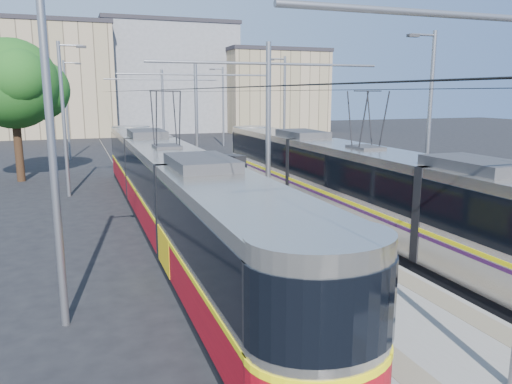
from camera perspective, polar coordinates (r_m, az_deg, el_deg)
name	(u,v)px	position (r m, az deg, el deg)	size (l,w,h in m)	color
ground	(383,312)	(13.31, 14.27, -13.19)	(160.00, 160.00, 0.00)	black
platform	(210,188)	(28.32, -5.26, 0.47)	(4.00, 50.00, 0.30)	gray
tactile_strip_left	(185,187)	(27.97, -8.14, 0.59)	(0.70, 50.00, 0.01)	gray
tactile_strip_right	(235,184)	(28.69, -2.46, 0.96)	(0.70, 50.00, 0.01)	gray
rails	(210,190)	(28.35, -5.25, 0.20)	(8.71, 70.00, 0.03)	gray
tram_left	(168,187)	(20.39, -9.99, 0.58)	(2.43, 28.51, 5.50)	black
tram_right	(364,185)	(20.13, 12.23, 0.78)	(2.43, 28.79, 5.50)	black
catenary	(223,111)	(25.10, -3.76, 9.17)	(9.20, 70.00, 7.00)	gray
street_lamps	(193,113)	(31.74, -7.25, 8.92)	(15.18, 38.22, 8.00)	gray
shelter	(235,179)	(23.15, -2.47, 1.53)	(0.95, 1.21, 2.33)	black
tree	(19,86)	(34.28, -25.41, 10.92)	(5.97, 5.52, 8.67)	#382314
building_left	(46,80)	(70.02, -22.87, 11.72)	(16.32, 12.24, 14.07)	tan
building_centre	(167,78)	(75.10, -10.19, 12.70)	(18.36, 14.28, 15.08)	gray
building_right	(272,91)	(73.10, 1.80, 11.50)	(14.28, 10.20, 11.47)	tan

